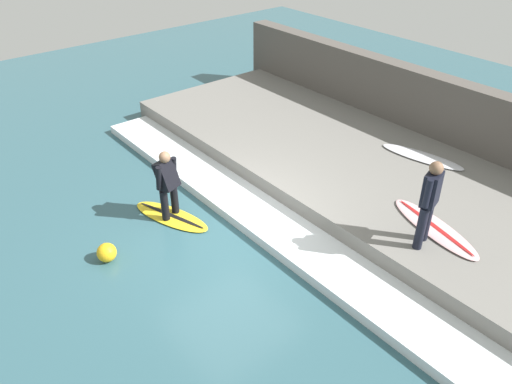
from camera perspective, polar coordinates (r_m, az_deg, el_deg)
name	(u,v)px	position (r m, az deg, el deg)	size (l,w,h in m)	color
ground_plane	(228,235)	(9.84, -3.24, -4.87)	(28.00, 28.00, 0.00)	#335B66
concrete_ledge	(350,166)	(11.75, 10.70, 2.93)	(4.40, 11.89, 0.52)	slate
back_wall	(419,110)	(13.26, 18.12, 8.91)	(0.50, 12.48, 1.97)	#544F49
wave_foam_crest	(259,215)	(10.17, 0.35, -2.69)	(1.09, 11.30, 0.20)	silver
surfboard_riding	(171,216)	(10.41, -9.66, -2.76)	(1.12, 1.92, 0.07)	yellow
surfer_riding	(167,181)	(9.94, -10.10, 1.22)	(0.53, 0.49, 1.47)	black
surfer_waiting_near	(429,200)	(8.72, 19.19, -0.82)	(0.53, 0.33, 1.63)	black
surfboard_waiting_near	(434,228)	(9.64, 19.72, -3.86)	(1.01, 2.12, 0.07)	beige
surfboard_spare	(422,157)	(11.95, 18.44, 3.85)	(0.88, 1.98, 0.06)	silver
marker_buoy	(107,253)	(9.51, -16.70, -6.64)	(0.36, 0.36, 0.36)	yellow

